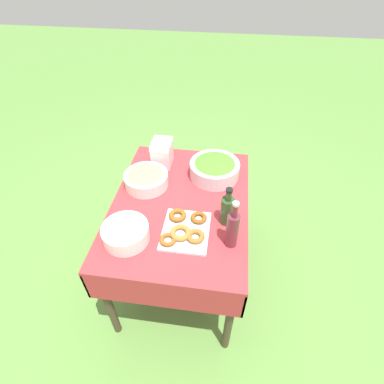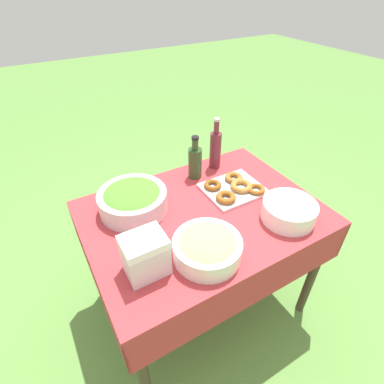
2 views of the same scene
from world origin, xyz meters
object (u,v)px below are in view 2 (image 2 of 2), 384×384
Objects in this scene: pasta_bowl at (207,247)px; cooler_box at (145,255)px; wine_bottle at (215,149)px; donut_platter at (234,188)px; olive_oil_bottle at (195,162)px; plate_stack at (289,211)px; salad_bowl at (133,199)px.

cooler_box is (0.25, -0.06, 0.04)m from pasta_bowl.
wine_bottle is at bearing -126.00° from pasta_bowl.
donut_platter is at bearing -139.55° from pasta_bowl.
cooler_box is at bearing 43.69° from olive_oil_bottle.
olive_oil_bottle is at bearing 11.92° from wine_bottle.
olive_oil_bottle is (0.21, -0.55, 0.05)m from plate_stack.
plate_stack is 0.73m from cooler_box.
donut_platter is at bearing -157.30° from cooler_box.
wine_bottle reaches higher than cooler_box.
wine_bottle is (-0.05, -0.27, 0.10)m from donut_platter.
salad_bowl is 1.07× the size of donut_platter.
olive_oil_bottle reaches higher than cooler_box.
wine_bottle is at bearing -166.53° from salad_bowl.
olive_oil_bottle is (0.11, -0.23, 0.08)m from donut_platter.
cooler_box reaches higher than salad_bowl.
wine_bottle is at bearing -100.61° from donut_platter.
salad_bowl is at bearing -70.33° from pasta_bowl.
pasta_bowl is 0.47m from plate_stack.
donut_platter is 0.33m from plate_stack.
salad_bowl is at bearing -35.02° from plate_stack.
wine_bottle reaches higher than olive_oil_bottle.
plate_stack is at bearing 94.52° from wine_bottle.
wine_bottle reaches higher than salad_bowl.
olive_oil_bottle is at bearing -115.59° from pasta_bowl.
cooler_box reaches higher than pasta_bowl.
cooler_box is at bearing 37.89° from wine_bottle.
cooler_box is (0.68, 0.53, -0.03)m from wine_bottle.
salad_bowl is 0.47m from pasta_bowl.
wine_bottle is at bearing -142.11° from cooler_box.
donut_platter is 1.23× the size of plate_stack.
plate_stack is 0.59m from olive_oil_bottle.
plate_stack reaches higher than donut_platter.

